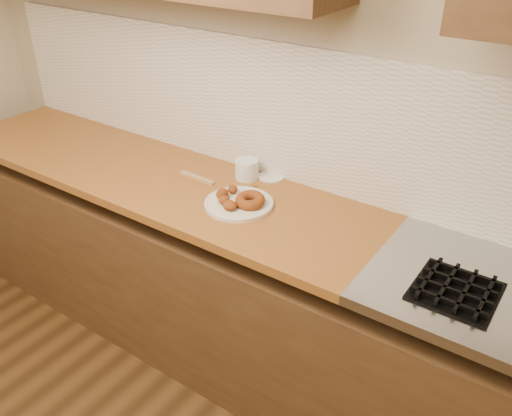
# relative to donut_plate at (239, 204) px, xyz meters

# --- Properties ---
(wall_back) EXTENTS (4.00, 0.02, 2.70)m
(wall_back) POSITION_rel_donut_plate_xyz_m (0.11, 0.33, 0.44)
(wall_back) COLOR tan
(wall_back) RESTS_ON ground
(base_cabinet) EXTENTS (3.60, 0.60, 0.77)m
(base_cabinet) POSITION_rel_donut_plate_xyz_m (0.11, 0.02, -0.52)
(base_cabinet) COLOR #50371E
(base_cabinet) RESTS_ON floor
(butcher_block) EXTENTS (2.30, 0.62, 0.04)m
(butcher_block) POSITION_rel_donut_plate_xyz_m (-0.54, 0.02, -0.03)
(butcher_block) COLOR brown
(butcher_block) RESTS_ON base_cabinet
(backsplash) EXTENTS (3.60, 0.02, 0.60)m
(backsplash) POSITION_rel_donut_plate_xyz_m (0.11, 0.32, 0.29)
(backsplash) COLOR silver
(backsplash) RESTS_ON wall_back
(donut_plate) EXTENTS (0.29, 0.29, 0.02)m
(donut_plate) POSITION_rel_donut_plate_xyz_m (0.00, 0.00, 0.00)
(donut_plate) COLOR beige
(donut_plate) RESTS_ON butcher_block
(ring_donut) EXTENTS (0.14, 0.15, 0.05)m
(ring_donut) POSITION_rel_donut_plate_xyz_m (0.05, 0.01, 0.03)
(ring_donut) COLOR maroon
(ring_donut) RESTS_ON donut_plate
(fried_dough_chunks) EXTENTS (0.14, 0.18, 0.05)m
(fried_dough_chunks) POSITION_rel_donut_plate_xyz_m (-0.04, -0.03, 0.03)
(fried_dough_chunks) COLOR maroon
(fried_dough_chunks) RESTS_ON donut_plate
(plastic_tub) EXTENTS (0.12, 0.12, 0.09)m
(plastic_tub) POSITION_rel_donut_plate_xyz_m (-0.12, 0.22, 0.04)
(plastic_tub) COLOR silver
(plastic_tub) RESTS_ON butcher_block
(tub_lid) EXTENTS (0.15, 0.15, 0.01)m
(tub_lid) POSITION_rel_donut_plate_xyz_m (-0.03, 0.29, -0.00)
(tub_lid) COLOR silver
(tub_lid) RESTS_ON butcher_block
(brass_jar_lid) EXTENTS (0.07, 0.07, 0.01)m
(brass_jar_lid) POSITION_rel_donut_plate_xyz_m (-0.02, 0.14, -0.00)
(brass_jar_lid) COLOR #A16C1E
(brass_jar_lid) RESTS_ON butcher_block
(wooden_utensil) EXTENTS (0.19, 0.03, 0.02)m
(wooden_utensil) POSITION_rel_donut_plate_xyz_m (-0.29, 0.08, -0.00)
(wooden_utensil) COLOR #A5824E
(wooden_utensil) RESTS_ON butcher_block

